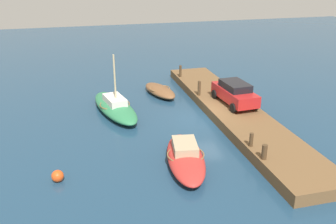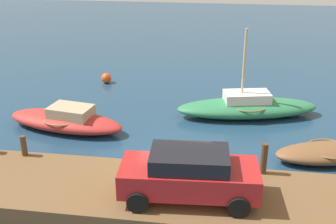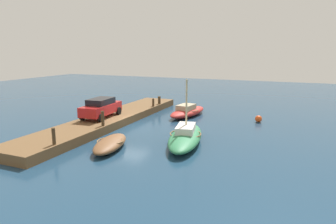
# 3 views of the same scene
# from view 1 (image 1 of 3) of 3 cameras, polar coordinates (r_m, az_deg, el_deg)

# --- Properties ---
(ground_plane) EXTENTS (84.00, 84.00, 0.00)m
(ground_plane) POSITION_cam_1_polar(r_m,az_deg,el_deg) (25.07, 5.52, -1.13)
(ground_plane) COLOR navy
(dock_platform) EXTENTS (20.45, 3.39, 0.65)m
(dock_platform) POSITION_cam_1_polar(r_m,az_deg,el_deg) (25.71, 10.00, 0.02)
(dock_platform) COLOR brown
(dock_platform) RESTS_ON ground_plane
(motorboat_red) EXTENTS (5.72, 2.76, 1.13)m
(motorboat_red) POSITION_cam_1_polar(r_m,az_deg,el_deg) (19.42, 2.71, -6.87)
(motorboat_red) COLOR #B72D28
(motorboat_red) RESTS_ON ground_plane
(rowboat_brown) EXTENTS (4.42, 2.52, 0.67)m
(rowboat_brown) POSITION_cam_1_polar(r_m,az_deg,el_deg) (29.53, -1.26, 3.34)
(rowboat_brown) COLOR brown
(rowboat_brown) RESTS_ON ground_plane
(sailboat_green) EXTENTS (7.03, 3.39, 4.25)m
(sailboat_green) POSITION_cam_1_polar(r_m,az_deg,el_deg) (26.10, -8.20, 0.85)
(sailboat_green) COLOR #2D7A4C
(sailboat_green) RESTS_ON ground_plane
(mooring_post_west) EXTENTS (0.27, 0.27, 0.79)m
(mooring_post_west) POSITION_cam_1_polar(r_m,az_deg,el_deg) (19.21, 14.65, -5.99)
(mooring_post_west) COLOR #47331E
(mooring_post_west) RESTS_ON dock_platform
(mooring_post_mid_west) EXTENTS (0.21, 0.21, 0.77)m
(mooring_post_mid_west) POSITION_cam_1_polar(r_m,az_deg,el_deg) (20.32, 12.73, -4.20)
(mooring_post_mid_west) COLOR #47331E
(mooring_post_mid_west) RESTS_ON dock_platform
(mooring_post_mid_east) EXTENTS (0.22, 0.22, 1.10)m
(mooring_post_mid_east) POSITION_cam_1_polar(r_m,az_deg,el_deg) (27.49, 4.84, 3.69)
(mooring_post_mid_east) COLOR #47331E
(mooring_post_mid_east) RESTS_ON dock_platform
(mooring_post_east) EXTENTS (0.21, 0.21, 1.01)m
(mooring_post_east) POSITION_cam_1_polar(r_m,az_deg,el_deg) (31.97, 1.93, 6.32)
(mooring_post_east) COLOR #47331E
(mooring_post_east) RESTS_ON dock_platform
(parked_car) EXTENTS (4.22, 2.11, 1.58)m
(parked_car) POSITION_cam_1_polar(r_m,az_deg,el_deg) (26.01, 10.26, 2.97)
(parked_car) COLOR #B21E1E
(parked_car) RESTS_ON dock_platform
(marker_buoy) EXTENTS (0.59, 0.59, 0.59)m
(marker_buoy) POSITION_cam_1_polar(r_m,az_deg,el_deg) (18.83, -16.69, -9.45)
(marker_buoy) COLOR #E54C19
(marker_buoy) RESTS_ON ground_plane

